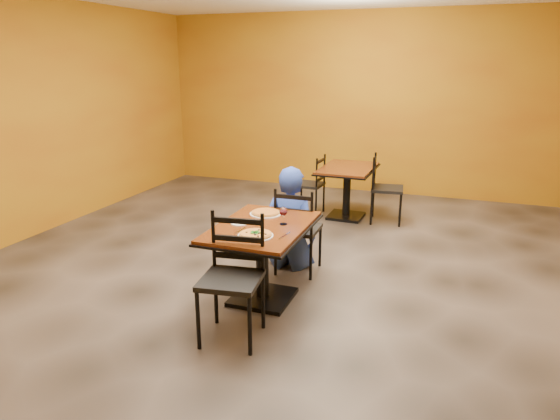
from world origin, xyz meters
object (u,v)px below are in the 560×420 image
at_px(table_second, 347,181).
at_px(chair_second_left, 309,185).
at_px(table_main, 262,245).
at_px(chair_main_near, 231,281).
at_px(pizza_far, 265,212).
at_px(chair_second_right, 387,189).
at_px(diner, 291,217).
at_px(plate_far, 265,214).
at_px(side_plate, 239,223).
at_px(chair_main_far, 298,229).
at_px(pizza_main, 255,234).
at_px(plate_main, 255,236).
at_px(wine_glass, 283,215).

xyz_separation_m(table_second, chair_second_left, (-0.57, 0.00, -0.11)).
height_order(table_main, chair_main_near, chair_main_near).
bearing_deg(pizza_far, chair_second_right, 71.70).
height_order(chair_main_near, pizza_far, chair_main_near).
distance_m(diner, plate_far, 0.60).
bearing_deg(side_plate, diner, 78.45).
bearing_deg(pizza_far, chair_main_far, 65.64).
bearing_deg(table_main, chair_second_right, 75.43).
relative_size(pizza_main, side_plate, 1.77).
height_order(chair_main_far, plate_main, chair_main_far).
distance_m(chair_main_near, plate_far, 1.10).
height_order(chair_second_left, plate_main, chair_second_left).
distance_m(chair_main_far, diner, 0.20).
relative_size(chair_second_left, wine_glass, 4.90).
xyz_separation_m(chair_main_near, plate_far, (-0.12, 1.06, 0.24)).
height_order(pizza_main, plate_far, pizza_main).
relative_size(diner, plate_main, 3.64).
distance_m(table_main, plate_far, 0.39).
bearing_deg(plate_far, chair_main_near, -83.37).
height_order(chair_second_right, side_plate, chair_second_right).
bearing_deg(plate_far, diner, 82.93).
height_order(plate_far, wine_glass, wine_glass).
distance_m(diner, plate_main, 1.21).
bearing_deg(chair_main_near, plate_far, 88.73).
height_order(chair_main_far, side_plate, chair_main_far).
relative_size(table_main, diner, 1.09).
relative_size(chair_second_right, diner, 0.84).
distance_m(table_second, wine_glass, 2.76).
bearing_deg(diner, plate_far, 82.77).
relative_size(chair_main_near, wine_glass, 5.72).
height_order(pizza_far, wine_glass, wine_glass).
relative_size(chair_main_far, pizza_main, 3.35).
bearing_deg(plate_main, plate_far, 104.03).
bearing_deg(diner, chair_main_far, 137.40).
distance_m(chair_main_far, pizza_main, 1.11).
distance_m(plate_main, pizza_main, 0.02).
distance_m(table_second, chair_second_right, 0.58).
bearing_deg(side_plate, chair_main_far, 68.31).
distance_m(chair_main_far, chair_second_right, 2.17).
height_order(chair_second_left, side_plate, chair_second_left).
xyz_separation_m(plate_far, pizza_far, (0.00, -0.00, 0.02)).
relative_size(table_main, side_plate, 7.69).
xyz_separation_m(chair_second_right, plate_far, (-0.83, -2.52, 0.28)).
relative_size(table_second, diner, 0.98).
distance_m(chair_second_right, pizza_far, 2.67).
relative_size(table_second, wine_glass, 6.13).
bearing_deg(chair_second_left, plate_far, 9.93).
bearing_deg(chair_main_far, wine_glass, 94.46).
xyz_separation_m(chair_main_near, side_plate, (-0.24, 0.70, 0.24)).
xyz_separation_m(table_main, plate_far, (-0.09, 0.32, 0.20)).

